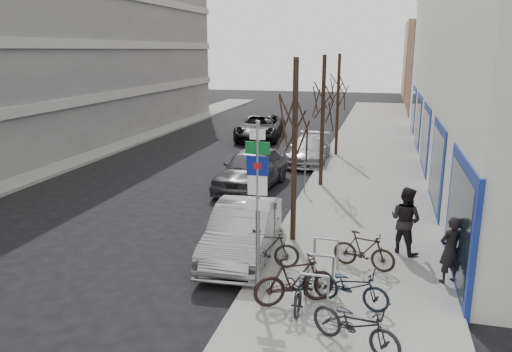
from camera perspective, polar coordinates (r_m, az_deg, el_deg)
The scene contains 25 objects.
ground at distance 12.92m, azimuth -10.41°, elevation -12.16°, with size 120.00×120.00×0.00m, color black.
sidewalk_east at distance 21.21m, azimuth 12.47°, elevation -1.47°, with size 5.00×70.00×0.15m, color slate.
sidewalk_west at distance 26.59m, azimuth -23.09°, elevation 0.89°, with size 3.00×70.00×0.15m, color slate.
brick_building_far at distance 51.09m, azimuth 23.91°, elevation 11.16°, with size 12.00×14.00×8.00m, color brown.
tan_building_far at distance 65.99m, azimuth 22.37°, elevation 12.17°, with size 13.00×12.00×9.00m, color #937A5B.
highway_sign_pole at distance 11.24m, azimuth 0.19°, elevation -2.50°, with size 0.55×0.10×4.20m.
bike_rack at distance 12.20m, azimuth 7.40°, elevation -10.26°, with size 0.66×2.26×0.83m.
tree_near at distance 14.25m, azimuth 4.51°, elevation 7.79°, with size 1.80×1.80×5.50m.
tree_mid at distance 20.65m, azimuth 7.73°, elevation 9.70°, with size 1.80×1.80×5.50m.
tree_far at distance 27.10m, azimuth 9.43°, elevation 10.69°, with size 1.80×1.80×5.50m.
meter_front at distance 14.56m, azimuth 2.17°, elevation -4.93°, with size 0.10×0.08×1.27m.
meter_mid at distance 19.75m, azimuth 5.60°, elevation 0.17°, with size 0.10×0.08×1.27m.
meter_back at distance 25.07m, azimuth 7.58°, elevation 3.13°, with size 0.10×0.08×1.27m.
bike_near_left at distance 11.31m, azimuth 5.36°, elevation -12.29°, with size 0.50×1.66×1.01m, color black.
bike_near_right at distance 11.35m, azimuth 4.42°, elevation -11.75°, with size 0.57×1.92×1.16m, color black.
bike_mid_curb at distance 11.47m, azimuth 10.78°, elevation -11.90°, with size 0.54×1.77×1.08m, color black.
bike_mid_inner at distance 13.11m, azimuth 1.22°, elevation -8.25°, with size 0.52×1.74×1.06m, color black.
bike_far_curb at distance 10.00m, azimuth 11.34°, elevation -15.85°, with size 0.57×1.90×1.16m, color black.
bike_far_inner at distance 13.36m, azimuth 12.25°, elevation -8.27°, with size 0.49×1.66×1.01m, color black.
parked_car_front at distance 14.06m, azimuth -1.54°, elevation -6.33°, with size 1.60×4.60×1.51m, color #959499.
parked_car_mid at distance 20.89m, azimuth -0.49°, elevation 0.85°, with size 2.02×5.03×1.71m, color #49484D.
parked_car_back at distance 25.89m, azimuth 6.11°, elevation 2.99°, with size 1.90×4.67×1.36m, color #AAA9AF.
lane_car at distance 32.56m, azimuth 0.49°, elevation 5.61°, with size 2.67×5.79×1.61m, color black.
pedestrian_near at distance 13.06m, azimuth 21.33°, elevation -7.87°, with size 0.62×0.40×1.69m, color black.
pedestrian_far at distance 14.50m, azimuth 16.72°, elevation -4.81°, with size 0.71×0.48×1.92m, color black.
Camera 1 is at (5.06, -10.44, 5.70)m, focal length 35.00 mm.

